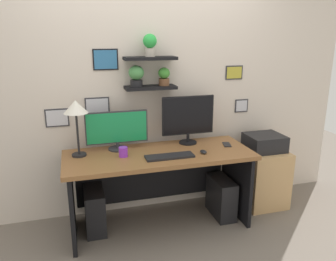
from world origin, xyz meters
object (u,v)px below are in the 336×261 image
keyboard (170,156)px  printer (264,142)px  monitor_left (117,129)px  computer_mouse (203,152)px  desk_lamp (76,111)px  drawer_cabinet (262,177)px  monitor_right (188,118)px  cell_phone (227,145)px  desk (158,171)px  computer_tower_left (95,210)px  computer_tower_right (221,197)px  coffee_mug (123,152)px

keyboard → printer: bearing=13.5°
monitor_left → computer_mouse: monitor_left is taller
monitor_left → desk_lamp: 0.44m
desk_lamp → drawer_cabinet: desk_lamp is taller
monitor_left → monitor_right: bearing=0.0°
monitor_left → printer: 1.58m
monitor_left → cell_phone: size_ratio=4.21×
desk → cell_phone: (0.71, -0.01, 0.21)m
computer_mouse → printer: 0.85m
computer_tower_left → monitor_left: bearing=25.7°
monitor_right → computer_tower_left: size_ratio=1.30×
desk_lamp → cell_phone: bearing=-3.6°
desk → monitor_right: size_ratio=3.28×
desk → computer_tower_right: desk is taller
monitor_left → computer_tower_right: monitor_left is taller
keyboard → computer_mouse: computer_mouse is taller
keyboard → computer_tower_right: (0.60, 0.14, -0.56)m
monitor_left → desk_lamp: (-0.36, -0.09, 0.22)m
desk → drawer_cabinet: 1.22m
printer → monitor_right: bearing=174.4°
monitor_right → desk_lamp: (-1.08, -0.09, 0.16)m
monitor_right → drawer_cabinet: monitor_right is taller
monitor_right → computer_mouse: monitor_right is taller
printer → coffee_mug: bearing=-174.8°
coffee_mug → drawer_cabinet: size_ratio=0.15×
monitor_right → coffee_mug: bearing=-162.2°
keyboard → desk_lamp: size_ratio=0.86×
computer_mouse → drawer_cabinet: 0.96m
keyboard → printer: printer is taller
computer_mouse → monitor_left: bearing=155.8°
keyboard → computer_tower_left: size_ratio=1.07×
coffee_mug → computer_mouse: bearing=-9.0°
computer_tower_left → computer_tower_right: size_ratio=1.02×
computer_mouse → computer_tower_left: bearing=168.1°
desk → computer_mouse: computer_mouse is taller
desk_lamp → cell_phone: desk_lamp is taller
desk → monitor_right: 0.61m
drawer_cabinet → computer_tower_right: bearing=-166.6°
desk_lamp → computer_tower_right: desk_lamp is taller
computer_mouse → desk_lamp: (-1.11, 0.25, 0.41)m
drawer_cabinet → computer_tower_right: drawer_cabinet is taller
drawer_cabinet → printer: (0.00, 0.00, 0.39)m
computer_mouse → drawer_cabinet: computer_mouse is taller
keyboard → printer: (1.14, 0.27, -0.06)m
desk → drawer_cabinet: (1.20, 0.08, -0.23)m
printer → computer_tower_left: size_ratio=0.92×
keyboard → monitor_left: bearing=139.6°
desk_lamp → cell_phone: size_ratio=3.66×
computer_tower_left → computer_tower_right: (1.27, -0.09, -0.01)m
desk → monitor_left: bearing=155.7°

